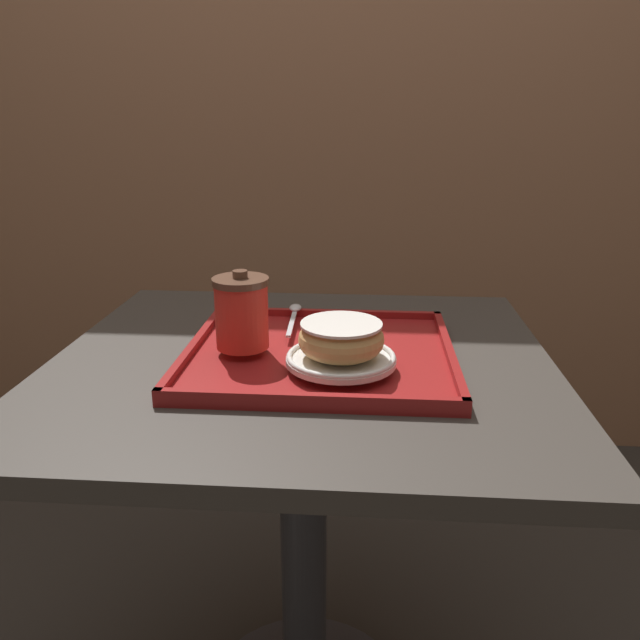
% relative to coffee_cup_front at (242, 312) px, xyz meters
% --- Properties ---
extents(wall_behind, '(8.00, 0.05, 2.40)m').
position_rel_coffee_cup_front_xyz_m(wall_behind, '(0.09, 1.12, 0.39)').
color(wall_behind, '#9E6B4C').
rests_on(wall_behind, ground_plane).
extents(cafe_table, '(0.78, 0.73, 0.73)m').
position_rel_coffee_cup_front_xyz_m(cafe_table, '(0.09, 0.02, -0.27)').
color(cafe_table, '#38332D').
rests_on(cafe_table, ground_plane).
extents(serving_tray, '(0.41, 0.37, 0.02)m').
position_rel_coffee_cup_front_xyz_m(serving_tray, '(0.12, 0.02, -0.07)').
color(serving_tray, maroon).
rests_on(serving_tray, cafe_table).
extents(coffee_cup_front, '(0.08, 0.08, 0.12)m').
position_rel_coffee_cup_front_xyz_m(coffee_cup_front, '(0.00, 0.00, 0.00)').
color(coffee_cup_front, red).
rests_on(coffee_cup_front, serving_tray).
extents(plate_with_chocolate_donut, '(0.16, 0.16, 0.01)m').
position_rel_coffee_cup_front_xyz_m(plate_with_chocolate_donut, '(0.15, -0.05, -0.05)').
color(plate_with_chocolate_donut, white).
rests_on(plate_with_chocolate_donut, serving_tray).
extents(donut_chocolate_glazed, '(0.12, 0.12, 0.05)m').
position_rel_coffee_cup_front_xyz_m(donut_chocolate_glazed, '(0.15, -0.05, -0.02)').
color(donut_chocolate_glazed, tan).
rests_on(donut_chocolate_glazed, plate_with_chocolate_donut).
extents(spoon, '(0.02, 0.16, 0.01)m').
position_rel_coffee_cup_front_xyz_m(spoon, '(0.06, 0.16, -0.05)').
color(spoon, silver).
rests_on(spoon, serving_tray).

